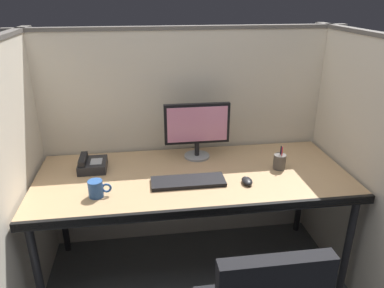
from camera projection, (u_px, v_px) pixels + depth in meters
name	position (u px, v px, depth m)	size (l,w,h in m)	color
cubicle_partition_rear	(184.00, 140.00, 2.63)	(2.21, 0.06, 1.57)	beige
cubicle_partition_left	(16.00, 186.00, 2.00)	(0.06, 1.41, 1.57)	beige
cubicle_partition_right	(354.00, 164.00, 2.26)	(0.06, 1.41, 1.57)	beige
desk	(193.00, 182.00, 2.25)	(1.90, 0.80, 0.74)	tan
monitor_center	(197.00, 127.00, 2.39)	(0.43, 0.17, 0.37)	gray
keyboard_main	(188.00, 181.00, 2.13)	(0.43, 0.15, 0.02)	black
computer_mouse	(247.00, 181.00, 2.12)	(0.06, 0.10, 0.04)	black
pen_cup	(280.00, 162.00, 2.29)	(0.08, 0.08, 0.15)	#4C4742
coffee_mug	(96.00, 189.00, 1.98)	(0.13, 0.08, 0.09)	#264C8C
desk_phone	(92.00, 165.00, 2.29)	(0.17, 0.19, 0.09)	black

